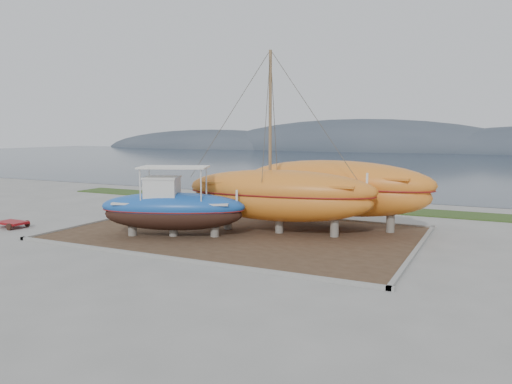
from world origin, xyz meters
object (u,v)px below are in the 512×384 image
at_px(blue_caique, 173,202).
at_px(orange_sailboat, 280,143).
at_px(white_dinghy, 151,210).
at_px(red_trailer, 12,225).
at_px(orange_bare_hull, 335,195).

relative_size(blue_caique, orange_sailboat, 0.73).
distance_m(white_dinghy, red_trailer, 7.78).
bearing_deg(orange_sailboat, orange_bare_hull, 48.62).
height_order(blue_caique, orange_bare_hull, orange_bare_hull).
height_order(white_dinghy, red_trailer, white_dinghy).
relative_size(orange_sailboat, red_trailer, 4.07).
height_order(white_dinghy, orange_bare_hull, orange_bare_hull).
xyz_separation_m(orange_sailboat, orange_bare_hull, (2.09, 3.03, -2.95)).
bearing_deg(white_dinghy, red_trailer, -145.85).
bearing_deg(white_dinghy, blue_caique, -45.06).
distance_m(blue_caique, orange_bare_hull, 9.11).
xyz_separation_m(blue_caique, orange_bare_hull, (6.67, 6.20, 0.03)).
relative_size(orange_sailboat, orange_bare_hull, 0.92).
xyz_separation_m(blue_caique, red_trailer, (-9.74, -1.93, -1.68)).
bearing_deg(red_trailer, blue_caique, 13.45).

